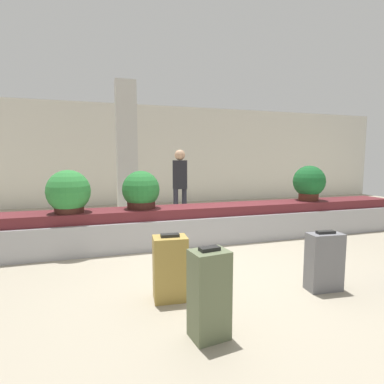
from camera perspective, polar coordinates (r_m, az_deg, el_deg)
The scene contains 11 objects.
ground_plane at distance 4.11m, azimuth 6.09°, elevation -14.64°, with size 18.00×18.00×0.00m, color #9E937F.
back_wall at distance 9.99m, azimuth -8.33°, elevation 7.01°, with size 18.00×0.06×3.20m.
carousel at distance 5.33m, azimuth -0.00°, elevation -6.29°, with size 8.72×0.77×0.64m.
pillar at distance 7.08m, azimuth -12.34°, elevation 7.23°, with size 0.46×0.46×3.20m.
suitcase_1 at distance 3.74m, azimuth 23.88°, elevation -12.02°, with size 0.40×0.23×0.68m.
suitcase_2 at distance 3.22m, azimuth -4.18°, elevation -14.22°, with size 0.37×0.29×0.70m.
suitcase_3 at distance 2.58m, azimuth 3.29°, elevation -18.83°, with size 0.33×0.28×0.77m.
potted_plant_0 at distance 5.07m, azimuth -9.69°, elevation 0.17°, with size 0.62×0.62×0.63m.
potted_plant_1 at distance 4.96m, azimuth -22.46°, elevation -0.14°, with size 0.66×0.66×0.66m.
potted_plant_2 at distance 6.43m, azimuth 21.39°, elevation 1.64°, with size 0.63×0.63×0.70m.
traveler_0 at distance 6.69m, azimuth -2.31°, elevation 2.28°, with size 0.36×0.26×1.67m.
Camera 1 is at (-1.52, -3.53, 1.47)m, focal length 28.00 mm.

